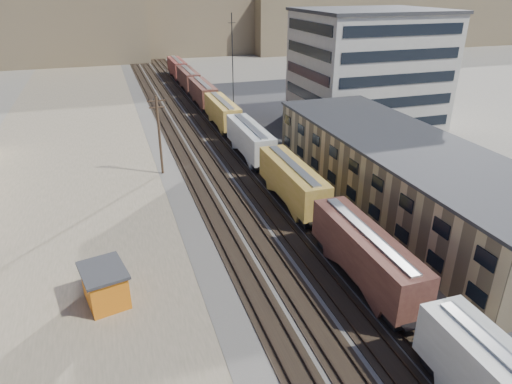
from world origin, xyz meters
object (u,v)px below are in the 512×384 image
object	(u,v)px
freight_train	(235,124)
maintenance_shed	(105,285)
utility_pole_north	(159,134)
parked_car_blue	(314,114)

from	to	relation	value
freight_train	maintenance_shed	size ratio (longest dim) A/B	25.96
freight_train	utility_pole_north	bearing A→B (deg)	-142.41
maintenance_shed	freight_train	bearing A→B (deg)	59.79
parked_car_blue	utility_pole_north	bearing A→B (deg)	158.10
maintenance_shed	parked_car_blue	xyz separation A→B (m)	(36.92, 42.48, -0.83)
parked_car_blue	freight_train	bearing A→B (deg)	153.00
freight_train	parked_car_blue	xyz separation A→B (m)	(17.08, 8.42, -2.11)
utility_pole_north	parked_car_blue	xyz separation A→B (m)	(29.38, 17.88, -4.62)
utility_pole_north	maintenance_shed	bearing A→B (deg)	-107.04
maintenance_shed	parked_car_blue	size ratio (longest dim) A/B	0.94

